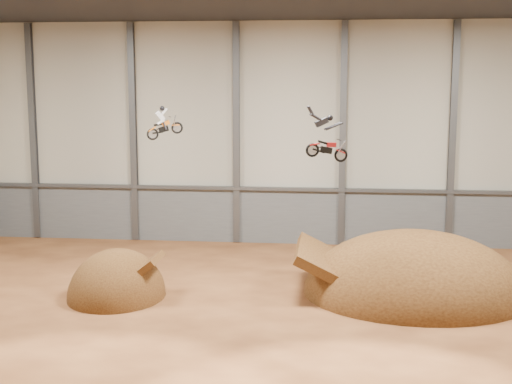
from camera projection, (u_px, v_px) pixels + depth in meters
floor at (268, 321)px, 31.15m from camera, size 40.00×40.00×0.00m
back_wall at (289, 134)px, 44.76m from camera, size 40.00×0.10×14.00m
lower_band_back at (289, 216)px, 45.50m from camera, size 39.80×0.18×3.50m
steel_rail at (289, 189)px, 45.07m from camera, size 39.80×0.35×0.20m
steel_column_0 at (33, 132)px, 46.28m from camera, size 0.40×0.36×13.90m
steel_column_1 at (133, 133)px, 45.60m from camera, size 0.40×0.36×13.90m
steel_column_2 at (236, 134)px, 44.91m from camera, size 0.40×0.36×13.90m
steel_column_3 at (343, 135)px, 44.22m from camera, size 0.40×0.36×13.90m
steel_column_4 at (452, 136)px, 43.53m from camera, size 0.40×0.36×13.90m
takeoff_ramp at (117, 297)px, 34.64m from camera, size 4.68×5.40×4.68m
landing_ramp at (414, 294)px, 35.04m from camera, size 10.85×9.60×6.26m
fmx_rider_a at (166, 120)px, 35.79m from camera, size 2.30×1.44×2.06m
fmx_rider_b at (326, 135)px, 31.16m from camera, size 2.99×1.46×2.61m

